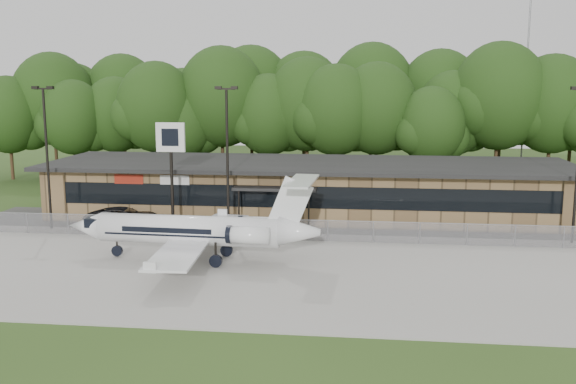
# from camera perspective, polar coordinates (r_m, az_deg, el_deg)

# --- Properties ---
(ground) EXTENTS (160.00, 160.00, 0.00)m
(ground) POSITION_cam_1_polar(r_m,az_deg,el_deg) (28.67, -2.21, -11.72)
(ground) COLOR #2D491A
(ground) RESTS_ON ground
(apron) EXTENTS (64.00, 18.00, 0.08)m
(apron) POSITION_cam_1_polar(r_m,az_deg,el_deg) (36.15, -0.26, -7.06)
(apron) COLOR #9E9B93
(apron) RESTS_ON ground
(parking_lot) EXTENTS (50.00, 9.00, 0.06)m
(parking_lot) POSITION_cam_1_polar(r_m,az_deg,el_deg) (47.22, 1.41, -3.07)
(parking_lot) COLOR #383835
(parking_lot) RESTS_ON ground
(terminal) EXTENTS (41.00, 11.65, 4.30)m
(terminal) POSITION_cam_1_polar(r_m,az_deg,el_deg) (51.15, 1.87, 0.37)
(terminal) COLOR olive
(terminal) RESTS_ON ground
(fence) EXTENTS (46.00, 0.04, 1.52)m
(fence) POSITION_cam_1_polar(r_m,az_deg,el_deg) (42.68, 0.86, -3.42)
(fence) COLOR gray
(fence) RESTS_ON ground
(treeline) EXTENTS (72.00, 12.00, 15.00)m
(treeline) POSITION_cam_1_polar(r_m,az_deg,el_deg) (68.55, 3.16, 7.21)
(treeline) COLOR #223D13
(treeline) RESTS_ON ground
(radio_mast) EXTENTS (0.20, 0.20, 25.00)m
(radio_mast) POSITION_cam_1_polar(r_m,az_deg,el_deg) (76.50, 20.47, 10.63)
(radio_mast) COLOR gray
(radio_mast) RESTS_ON ground
(light_pole_left) EXTENTS (1.55, 0.30, 10.23)m
(light_pole_left) POSITION_cam_1_polar(r_m,az_deg,el_deg) (48.45, -20.67, 3.76)
(light_pole_left) COLOR black
(light_pole_left) RESTS_ON ground
(light_pole_mid) EXTENTS (1.55, 0.30, 10.23)m
(light_pole_mid) POSITION_cam_1_polar(r_m,az_deg,el_deg) (44.06, -5.42, 3.81)
(light_pole_mid) COLOR black
(light_pole_mid) RESTS_ON ground
(business_jet) EXTENTS (15.42, 13.72, 5.19)m
(business_jet) POSITION_cam_1_polar(r_m,az_deg,el_deg) (38.02, -8.00, -3.48)
(business_jet) COLOR white
(business_jet) RESTS_ON ground
(suv) EXTENTS (5.92, 3.39, 1.55)m
(suv) POSITION_cam_1_polar(r_m,az_deg,el_deg) (47.94, -14.36, -2.26)
(suv) COLOR #29292C
(suv) RESTS_ON ground
(pole_sign) EXTENTS (2.03, 0.26, 7.74)m
(pole_sign) POSITION_cam_1_polar(r_m,az_deg,el_deg) (45.36, -10.37, 3.80)
(pole_sign) COLOR black
(pole_sign) RESTS_ON ground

